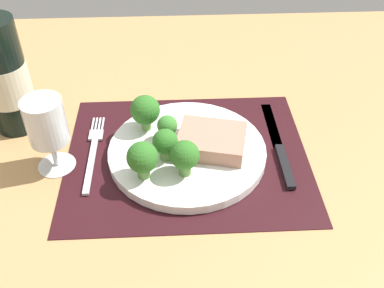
% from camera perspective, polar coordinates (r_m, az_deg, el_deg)
% --- Properties ---
extents(ground_plane, '(1.40, 1.10, 0.03)m').
position_cam_1_polar(ground_plane, '(0.77, -0.60, -2.41)').
color(ground_plane, tan).
extents(placemat, '(0.40, 0.33, 0.00)m').
position_cam_1_polar(placemat, '(0.76, -0.61, -1.50)').
color(placemat, black).
rests_on(placemat, ground_plane).
extents(plate, '(0.26, 0.26, 0.02)m').
position_cam_1_polar(plate, '(0.75, -0.61, -0.96)').
color(plate, white).
rests_on(plate, placemat).
extents(steak, '(0.13, 0.11, 0.03)m').
position_cam_1_polar(steak, '(0.74, 2.48, 0.43)').
color(steak, tan).
rests_on(steak, plate).
extents(broccoli_center, '(0.05, 0.05, 0.07)m').
position_cam_1_polar(broccoli_center, '(0.77, -5.95, 4.25)').
color(broccoli_center, '#6B994C').
rests_on(broccoli_center, plate).
extents(broccoli_back_left, '(0.05, 0.05, 0.06)m').
position_cam_1_polar(broccoli_back_left, '(0.68, -6.28, -1.78)').
color(broccoli_back_left, '#5B8942').
rests_on(broccoli_back_left, plate).
extents(broccoli_near_fork, '(0.03, 0.03, 0.05)m').
position_cam_1_polar(broccoli_near_fork, '(0.75, -3.15, 2.18)').
color(broccoli_near_fork, '#6B994C').
rests_on(broccoli_near_fork, plate).
extents(broccoli_near_steak, '(0.05, 0.05, 0.06)m').
position_cam_1_polar(broccoli_near_steak, '(0.68, -0.93, -1.52)').
color(broccoli_near_steak, '#5B8942').
rests_on(broccoli_near_steak, plate).
extents(broccoli_front_edge, '(0.04, 0.04, 0.05)m').
position_cam_1_polar(broccoli_front_edge, '(0.71, -3.41, 0.19)').
color(broccoli_front_edge, '#6B994C').
rests_on(broccoli_front_edge, plate).
extents(fork, '(0.02, 0.19, 0.01)m').
position_cam_1_polar(fork, '(0.78, -12.41, -0.93)').
color(fork, silver).
rests_on(fork, placemat).
extents(knife, '(0.02, 0.23, 0.01)m').
position_cam_1_polar(knife, '(0.78, 11.02, -0.58)').
color(knife, black).
rests_on(knife, placemat).
extents(wine_bottle, '(0.08, 0.08, 0.29)m').
position_cam_1_polar(wine_bottle, '(0.83, -22.70, 8.15)').
color(wine_bottle, black).
rests_on(wine_bottle, ground_plane).
extents(wine_glass, '(0.06, 0.06, 0.13)m').
position_cam_1_polar(wine_glass, '(0.72, -17.92, 2.22)').
color(wine_glass, silver).
rests_on(wine_glass, ground_plane).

